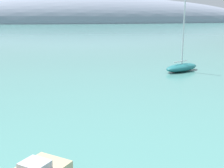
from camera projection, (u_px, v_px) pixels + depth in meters
The scene contains 2 objects.
distant_ridge at pixel (88, 23), 223.65m from camera, with size 255.73×51.21×36.89m, color gray.
sailboat_teal_mid_mooring at pixel (182, 67), 41.25m from camera, with size 6.04×4.70×10.70m.
Camera 1 is at (-4.26, 0.15, 7.90)m, focal length 48.79 mm.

